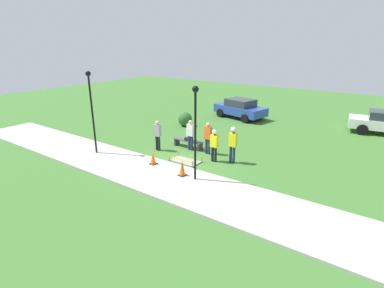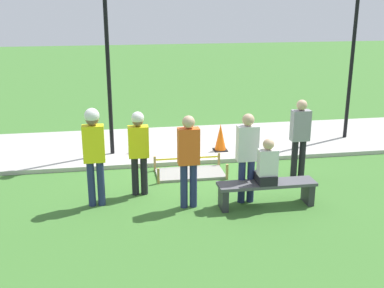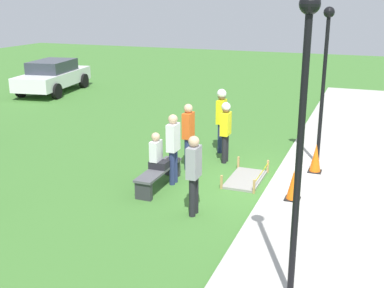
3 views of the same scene
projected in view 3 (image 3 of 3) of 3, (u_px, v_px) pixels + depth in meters
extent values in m
plane|color=#3D702D|center=(268.00, 188.00, 11.79)|extent=(60.00, 60.00, 0.00)
cube|color=#ADAAA3|center=(336.00, 195.00, 11.23)|extent=(28.00, 3.20, 0.10)
cube|color=gray|center=(245.00, 179.00, 12.25)|extent=(1.51, 0.81, 0.06)
cube|color=tan|center=(254.00, 187.00, 11.39)|extent=(0.05, 0.05, 0.35)
cube|color=tan|center=(268.00, 166.00, 12.74)|extent=(0.05, 0.05, 0.35)
cube|color=tan|center=(221.00, 182.00, 11.67)|extent=(0.05, 0.05, 0.35)
cube|color=tan|center=(238.00, 163.00, 13.02)|extent=(0.05, 0.05, 0.35)
cube|color=yellow|center=(261.00, 173.00, 12.04)|extent=(1.51, 0.00, 0.04)
cube|color=black|center=(292.00, 199.00, 10.86)|extent=(0.34, 0.34, 0.02)
cone|color=orange|center=(293.00, 185.00, 10.76)|extent=(0.29, 0.29, 0.66)
cube|color=black|center=(315.00, 171.00, 12.58)|extent=(0.34, 0.34, 0.02)
cone|color=orange|center=(316.00, 157.00, 12.46)|extent=(0.29, 0.29, 0.74)
cube|color=#2D2D33|center=(144.00, 191.00, 11.04)|extent=(0.12, 0.40, 0.42)
cube|color=#2D2D33|center=(173.00, 168.00, 12.55)|extent=(0.12, 0.40, 0.42)
cube|color=#4C4C51|center=(159.00, 169.00, 11.72)|extent=(1.89, 0.44, 0.06)
cube|color=black|center=(159.00, 164.00, 11.72)|extent=(0.34, 0.44, 0.18)
cube|color=silver|center=(156.00, 151.00, 11.64)|extent=(0.36, 0.20, 0.50)
sphere|color=tan|center=(156.00, 137.00, 11.54)|extent=(0.21, 0.21, 0.21)
cylinder|color=navy|center=(220.00, 138.00, 14.31)|extent=(0.14, 0.14, 0.89)
cylinder|color=navy|center=(222.00, 137.00, 14.47)|extent=(0.14, 0.14, 0.89)
cube|color=yellow|center=(221.00, 112.00, 14.16)|extent=(0.40, 0.22, 0.70)
sphere|color=brown|center=(222.00, 96.00, 14.02)|extent=(0.24, 0.24, 0.24)
sphere|color=white|center=(222.00, 94.00, 14.00)|extent=(0.28, 0.28, 0.28)
cylinder|color=black|center=(224.00, 149.00, 13.43)|extent=(0.14, 0.14, 0.80)
cylinder|color=black|center=(226.00, 148.00, 13.59)|extent=(0.14, 0.14, 0.80)
cube|color=yellow|center=(226.00, 124.00, 13.30)|extent=(0.40, 0.22, 0.63)
sphere|color=brown|center=(226.00, 109.00, 13.17)|extent=(0.22, 0.22, 0.22)
sphere|color=white|center=(226.00, 107.00, 13.16)|extent=(0.25, 0.25, 0.25)
cylinder|color=navy|center=(187.00, 154.00, 12.90)|extent=(0.14, 0.14, 0.87)
cylinder|color=navy|center=(190.00, 152.00, 13.06)|extent=(0.14, 0.14, 0.87)
cube|color=#E55B1E|center=(188.00, 125.00, 12.75)|extent=(0.40, 0.22, 0.69)
sphere|color=tan|center=(188.00, 108.00, 12.61)|extent=(0.24, 0.24, 0.24)
cylinder|color=navy|center=(172.00, 168.00, 11.86)|extent=(0.14, 0.14, 0.86)
cylinder|color=navy|center=(175.00, 166.00, 12.03)|extent=(0.14, 0.14, 0.86)
cube|color=silver|center=(173.00, 137.00, 11.72)|extent=(0.40, 0.22, 0.68)
sphere|color=tan|center=(173.00, 119.00, 11.58)|extent=(0.23, 0.23, 0.23)
cylinder|color=black|center=(192.00, 198.00, 10.14)|extent=(0.14, 0.14, 0.85)
cylinder|color=black|center=(195.00, 194.00, 10.30)|extent=(0.14, 0.14, 0.85)
cube|color=gray|center=(194.00, 162.00, 10.00)|extent=(0.40, 0.22, 0.67)
sphere|color=tan|center=(194.00, 141.00, 9.87)|extent=(0.23, 0.23, 0.23)
cylinder|color=black|center=(323.00, 93.00, 12.64)|extent=(0.10, 0.10, 3.91)
sphere|color=black|center=(329.00, 12.00, 12.04)|extent=(0.28, 0.28, 0.28)
cylinder|color=black|center=(299.00, 167.00, 6.75)|extent=(0.10, 0.10, 4.20)
sphere|color=black|center=(310.00, 4.00, 6.11)|extent=(0.28, 0.28, 0.28)
cube|color=white|center=(53.00, 78.00, 23.37)|extent=(4.90, 2.47, 0.64)
cube|color=#2D333D|center=(52.00, 66.00, 23.20)|extent=(2.55, 1.91, 0.55)
cylinder|color=black|center=(52.00, 80.00, 25.01)|extent=(0.74, 0.34, 0.71)
cylinder|color=black|center=(84.00, 81.00, 24.63)|extent=(0.74, 0.34, 0.71)
cylinder|color=black|center=(21.00, 90.00, 22.30)|extent=(0.74, 0.34, 0.71)
cylinder|color=black|center=(56.00, 91.00, 21.92)|extent=(0.74, 0.34, 0.71)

